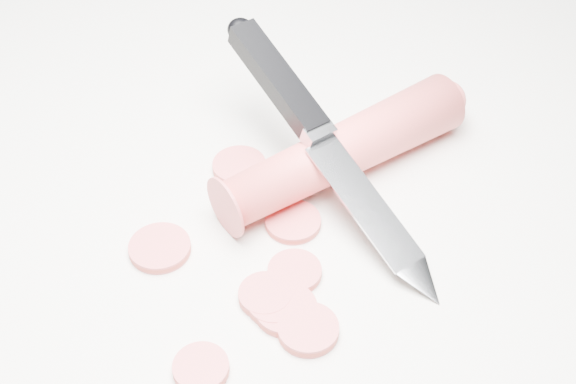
% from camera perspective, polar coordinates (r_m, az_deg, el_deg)
% --- Properties ---
extents(ground, '(2.40, 2.40, 0.00)m').
position_cam_1_polar(ground, '(0.56, 1.53, -1.02)').
color(ground, silver).
rests_on(ground, ground).
extents(carrot, '(0.13, 0.19, 0.04)m').
position_cam_1_polar(carrot, '(0.57, 3.90, 2.95)').
color(carrot, '#E34646').
rests_on(carrot, ground).
extents(carrot_slice_0, '(0.04, 0.04, 0.01)m').
position_cam_1_polar(carrot_slice_0, '(0.54, -9.11, -3.95)').
color(carrot_slice_0, '#CA494C').
rests_on(carrot_slice_0, ground).
extents(carrot_slice_1, '(0.04, 0.04, 0.01)m').
position_cam_1_polar(carrot_slice_1, '(0.50, -0.16, -8.35)').
color(carrot_slice_1, '#CA494C').
rests_on(carrot_slice_1, ground).
extents(carrot_slice_2, '(0.04, 0.04, 0.01)m').
position_cam_1_polar(carrot_slice_2, '(0.54, 0.36, -2.14)').
color(carrot_slice_2, '#CA494C').
rests_on(carrot_slice_2, ground).
extents(carrot_slice_3, '(0.03, 0.03, 0.01)m').
position_cam_1_polar(carrot_slice_3, '(0.52, 0.47, -5.70)').
color(carrot_slice_3, '#CA494C').
rests_on(carrot_slice_3, ground).
extents(carrot_slice_4, '(0.03, 0.03, 0.01)m').
position_cam_1_polar(carrot_slice_4, '(0.50, -1.01, -7.95)').
color(carrot_slice_4, '#CA494C').
rests_on(carrot_slice_4, ground).
extents(carrot_slice_5, '(0.04, 0.04, 0.01)m').
position_cam_1_polar(carrot_slice_5, '(0.58, -3.49, 1.82)').
color(carrot_slice_5, '#CA494C').
rests_on(carrot_slice_5, ground).
extents(carrot_slice_6, '(0.03, 0.03, 0.01)m').
position_cam_1_polar(carrot_slice_6, '(0.48, -6.21, -12.36)').
color(carrot_slice_6, '#CA494C').
rests_on(carrot_slice_6, ground).
extents(carrot_slice_7, '(0.04, 0.04, 0.01)m').
position_cam_1_polar(carrot_slice_7, '(0.49, 1.44, -9.75)').
color(carrot_slice_7, '#CA494C').
rests_on(carrot_slice_7, ground).
extents(carrot_slice_8, '(0.03, 0.03, 0.01)m').
position_cam_1_polar(carrot_slice_8, '(0.50, -1.63, -7.36)').
color(carrot_slice_8, '#CA494C').
rests_on(carrot_slice_8, ground).
extents(kitchen_knife, '(0.22, 0.15, 0.09)m').
position_cam_1_polar(kitchen_knife, '(0.54, 3.04, 3.21)').
color(kitchen_knife, '#B6B8BD').
rests_on(kitchen_knife, ground).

